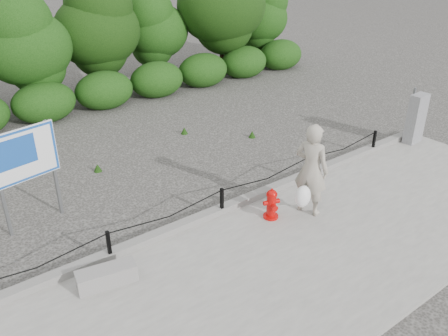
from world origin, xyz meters
The scene contains 10 objects.
ground centered at (0.00, 0.00, 0.00)m, with size 90.00×90.00×0.00m, color #2D2B28.
sidewalk centered at (0.00, -2.00, 0.04)m, with size 14.00×4.00×0.08m, color gray.
curb centered at (0.00, 0.05, 0.15)m, with size 14.00×0.22×0.14m, color slate.
chain_barrier centered at (0.00, 0.00, 0.46)m, with size 10.06×0.06×0.60m.
treeline centered at (0.98, 8.92, 2.43)m, with size 19.89×3.73×4.90m.
fire_hydrant centered at (0.71, -0.72, 0.40)m, with size 0.39×0.40×0.67m.
pedestrian centered at (1.47, -1.02, 1.03)m, with size 0.86×0.83×1.96m.
concrete_block centered at (-2.82, -0.57, 0.24)m, with size 0.98×0.34×0.31m, color gray.
utility_cabinet centered at (6.40, -0.25, 0.76)m, with size 0.53×0.38×1.51m.
advertising_sign centered at (-3.14, 2.04, 1.48)m, with size 1.29×0.32×2.09m.
Camera 1 is at (-5.01, -6.65, 5.42)m, focal length 38.00 mm.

